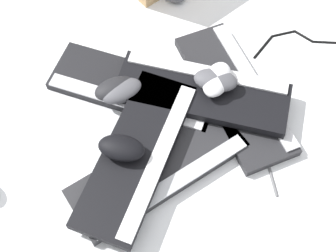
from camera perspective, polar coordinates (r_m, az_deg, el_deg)
ground_plane at (r=1.15m, az=-2.79°, el=-4.31°), size 3.20×3.20×0.00m
keyboard_0 at (r=1.24m, az=8.13°, el=4.01°), size 0.23×0.46×0.03m
keyboard_1 at (r=1.24m, az=-4.24°, el=4.64°), size 0.45×0.35×0.03m
keyboard_2 at (r=1.13m, az=-1.11°, el=-5.35°), size 0.46×0.30×0.03m
keyboard_3 at (r=1.11m, az=-3.68°, el=-3.36°), size 0.36×0.45×0.03m
keyboard_4 at (r=1.20m, az=4.23°, el=4.19°), size 0.46×0.33×0.03m
mouse_0 at (r=1.18m, az=5.82°, el=5.58°), size 0.13×0.10×0.04m
mouse_2 at (r=1.08m, az=-5.71°, el=-2.67°), size 0.13×0.10×0.04m
mouse_3 at (r=1.20m, az=-6.40°, el=4.55°), size 0.12×0.08×0.04m
mouse_4 at (r=1.18m, az=5.98°, el=5.67°), size 0.12×0.13×0.04m
mouse_6 at (r=1.20m, az=-5.65°, el=4.28°), size 0.12×0.09×0.04m
cable_1 at (r=1.17m, az=5.25°, el=-2.68°), size 0.35×0.22×0.01m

